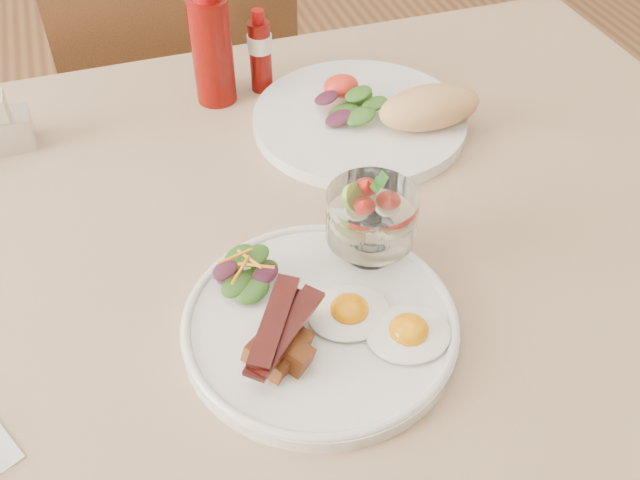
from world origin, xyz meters
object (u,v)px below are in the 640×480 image
second_plate (376,115)px  ketchup_bottle (212,49)px  fruit_cup (371,216)px  main_plate (320,324)px  hot_sauce_bottle (260,52)px  table (264,283)px  chair_far (182,102)px

second_plate → ketchup_bottle: bearing=144.0°
fruit_cup → main_plate: bearing=-137.9°
ketchup_bottle → hot_sauce_bottle: ketchup_bottle is taller
table → second_plate: (0.21, 0.16, 0.11)m
ketchup_bottle → hot_sauce_bottle: (0.07, 0.01, -0.02)m
ketchup_bottle → main_plate: bearing=-89.3°
chair_far → ketchup_bottle: chair_far is taller
main_plate → ketchup_bottle: (-0.01, 0.46, 0.07)m
main_plate → fruit_cup: bearing=42.1°
fruit_cup → ketchup_bottle: size_ratio=0.58×
fruit_cup → second_plate: (0.10, 0.24, -0.05)m
table → fruit_cup: size_ratio=13.60×
table → fruit_cup: bearing=-40.7°
main_plate → ketchup_bottle: bearing=90.7°
table → main_plate: main_plate is taller
fruit_cup → ketchup_bottle: ketchup_bottle is taller
chair_far → table: bearing=-90.0°
ketchup_bottle → hot_sauce_bottle: bearing=4.5°
ketchup_bottle → second_plate: bearing=-36.0°
second_plate → ketchup_bottle: 0.24m
main_plate → fruit_cup: fruit_cup is taller
main_plate → fruit_cup: size_ratio=2.86×
chair_far → second_plate: bearing=-67.9°
main_plate → second_plate: size_ratio=0.93×
table → main_plate: (0.02, -0.16, 0.10)m
chair_far → hot_sauce_bottle: (0.08, -0.36, 0.29)m
table → fruit_cup: fruit_cup is taller
chair_far → main_plate: 0.86m
table → main_plate: bearing=-82.7°
main_plate → hot_sauce_bottle: size_ratio=2.26×
ketchup_bottle → fruit_cup: bearing=-77.2°
chair_far → hot_sauce_bottle: 0.47m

